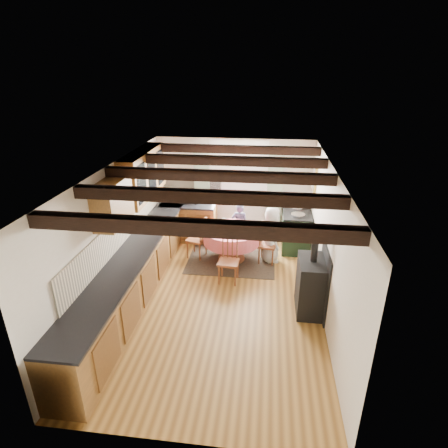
# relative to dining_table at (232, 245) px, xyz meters

# --- Properties ---
(floor) EXTENTS (3.60, 5.50, 0.00)m
(floor) POSITION_rel_dining_table_xyz_m (-0.08, -1.51, -0.36)
(floor) COLOR #AB7A34
(floor) RESTS_ON ground
(ceiling) EXTENTS (3.60, 5.50, 0.00)m
(ceiling) POSITION_rel_dining_table_xyz_m (-0.08, -1.51, 2.04)
(ceiling) COLOR white
(ceiling) RESTS_ON ground
(wall_back) EXTENTS (3.60, 0.00, 2.40)m
(wall_back) POSITION_rel_dining_table_xyz_m (-0.08, 1.24, 0.84)
(wall_back) COLOR silver
(wall_back) RESTS_ON ground
(wall_front) EXTENTS (3.60, 0.00, 2.40)m
(wall_front) POSITION_rel_dining_table_xyz_m (-0.08, -4.26, 0.84)
(wall_front) COLOR silver
(wall_front) RESTS_ON ground
(wall_left) EXTENTS (0.00, 5.50, 2.40)m
(wall_left) POSITION_rel_dining_table_xyz_m (-1.88, -1.51, 0.84)
(wall_left) COLOR silver
(wall_left) RESTS_ON ground
(wall_right) EXTENTS (0.00, 5.50, 2.40)m
(wall_right) POSITION_rel_dining_table_xyz_m (1.72, -1.51, 0.84)
(wall_right) COLOR silver
(wall_right) RESTS_ON ground
(beam_a) EXTENTS (3.60, 0.16, 0.16)m
(beam_a) POSITION_rel_dining_table_xyz_m (-0.08, -3.51, 1.95)
(beam_a) COLOR black
(beam_a) RESTS_ON ceiling
(beam_b) EXTENTS (3.60, 0.16, 0.16)m
(beam_b) POSITION_rel_dining_table_xyz_m (-0.08, -2.51, 1.95)
(beam_b) COLOR black
(beam_b) RESTS_ON ceiling
(beam_c) EXTENTS (3.60, 0.16, 0.16)m
(beam_c) POSITION_rel_dining_table_xyz_m (-0.08, -1.51, 1.95)
(beam_c) COLOR black
(beam_c) RESTS_ON ceiling
(beam_d) EXTENTS (3.60, 0.16, 0.16)m
(beam_d) POSITION_rel_dining_table_xyz_m (-0.08, -0.51, 1.95)
(beam_d) COLOR black
(beam_d) RESTS_ON ceiling
(beam_e) EXTENTS (3.60, 0.16, 0.16)m
(beam_e) POSITION_rel_dining_table_xyz_m (-0.08, 0.49, 1.95)
(beam_e) COLOR black
(beam_e) RESTS_ON ceiling
(splash_left) EXTENTS (0.02, 4.50, 0.55)m
(splash_left) POSITION_rel_dining_table_xyz_m (-1.86, -1.21, 0.84)
(splash_left) COLOR beige
(splash_left) RESTS_ON wall_left
(splash_back) EXTENTS (1.40, 0.02, 0.55)m
(splash_back) POSITION_rel_dining_table_xyz_m (-1.08, 1.22, 0.84)
(splash_back) COLOR beige
(splash_back) RESTS_ON wall_back
(base_cabinet_left) EXTENTS (0.60, 5.30, 0.88)m
(base_cabinet_left) POSITION_rel_dining_table_xyz_m (-1.58, -1.51, 0.08)
(base_cabinet_left) COLOR #935D28
(base_cabinet_left) RESTS_ON floor
(base_cabinet_back) EXTENTS (1.30, 0.60, 0.88)m
(base_cabinet_back) POSITION_rel_dining_table_xyz_m (-1.13, 0.94, 0.08)
(base_cabinet_back) COLOR #935D28
(base_cabinet_back) RESTS_ON floor
(worktop_left) EXTENTS (0.64, 5.30, 0.04)m
(worktop_left) POSITION_rel_dining_table_xyz_m (-1.56, -1.51, 0.54)
(worktop_left) COLOR black
(worktop_left) RESTS_ON base_cabinet_left
(worktop_back) EXTENTS (1.30, 0.64, 0.04)m
(worktop_back) POSITION_rel_dining_table_xyz_m (-1.13, 0.92, 0.54)
(worktop_back) COLOR black
(worktop_back) RESTS_ON base_cabinet_back
(wall_cabinet_glass) EXTENTS (0.34, 1.80, 0.90)m
(wall_cabinet_glass) POSITION_rel_dining_table_xyz_m (-1.71, -0.31, 1.59)
(wall_cabinet_glass) COLOR #935D28
(wall_cabinet_glass) RESTS_ON wall_left
(wall_cabinet_solid) EXTENTS (0.34, 0.90, 0.70)m
(wall_cabinet_solid) POSITION_rel_dining_table_xyz_m (-1.71, -1.81, 1.54)
(wall_cabinet_solid) COLOR #935D28
(wall_cabinet_solid) RESTS_ON wall_left
(window_frame) EXTENTS (1.34, 0.03, 1.54)m
(window_frame) POSITION_rel_dining_table_xyz_m (0.02, 1.22, 1.24)
(window_frame) COLOR white
(window_frame) RESTS_ON wall_back
(window_pane) EXTENTS (1.20, 0.01, 1.40)m
(window_pane) POSITION_rel_dining_table_xyz_m (0.02, 1.23, 1.24)
(window_pane) COLOR white
(window_pane) RESTS_ON wall_back
(curtain_left) EXTENTS (0.35, 0.10, 2.10)m
(curtain_left) POSITION_rel_dining_table_xyz_m (-0.83, 1.14, 0.74)
(curtain_left) COLOR #9EAC99
(curtain_left) RESTS_ON wall_back
(curtain_right) EXTENTS (0.35, 0.10, 2.10)m
(curtain_right) POSITION_rel_dining_table_xyz_m (0.87, 1.14, 0.74)
(curtain_right) COLOR #9EAC99
(curtain_right) RESTS_ON wall_back
(curtain_rod) EXTENTS (2.00, 0.03, 0.03)m
(curtain_rod) POSITION_rel_dining_table_xyz_m (0.02, 1.14, 1.84)
(curtain_rod) COLOR black
(curtain_rod) RESTS_ON wall_back
(wall_picture) EXTENTS (0.04, 0.50, 0.60)m
(wall_picture) POSITION_rel_dining_table_xyz_m (1.69, 0.79, 1.34)
(wall_picture) COLOR gold
(wall_picture) RESTS_ON wall_right
(wall_plate) EXTENTS (0.30, 0.02, 0.30)m
(wall_plate) POSITION_rel_dining_table_xyz_m (0.97, 1.21, 1.34)
(wall_plate) COLOR silver
(wall_plate) RESTS_ON wall_back
(rug) EXTENTS (1.86, 1.45, 0.01)m
(rug) POSITION_rel_dining_table_xyz_m (-0.00, 0.00, -0.36)
(rug) COLOR black
(rug) RESTS_ON floor
(dining_table) EXTENTS (1.20, 1.20, 0.72)m
(dining_table) POSITION_rel_dining_table_xyz_m (0.00, 0.00, 0.00)
(dining_table) COLOR #D7444E
(dining_table) RESTS_ON floor
(chair_near) EXTENTS (0.42, 0.43, 0.91)m
(chair_near) POSITION_rel_dining_table_xyz_m (0.03, -0.86, 0.09)
(chair_near) COLOR brown
(chair_near) RESTS_ON floor
(chair_left) EXTENTS (0.50, 0.48, 0.90)m
(chair_left) POSITION_rel_dining_table_xyz_m (-0.77, 0.07, 0.09)
(chair_left) COLOR brown
(chair_left) RESTS_ON floor
(chair_right) EXTENTS (0.46, 0.44, 0.89)m
(chair_right) POSITION_rel_dining_table_xyz_m (0.76, 0.00, 0.08)
(chair_right) COLOR brown
(chair_right) RESTS_ON floor
(aga_range) EXTENTS (0.63, 0.98, 0.90)m
(aga_range) POSITION_rel_dining_table_xyz_m (1.39, 0.76, 0.09)
(aga_range) COLOR black
(aga_range) RESTS_ON floor
(cast_iron_stove) EXTENTS (0.45, 0.75, 1.49)m
(cast_iron_stove) POSITION_rel_dining_table_xyz_m (1.50, -1.60, 0.38)
(cast_iron_stove) COLOR black
(cast_iron_stove) RESTS_ON floor
(child_far) EXTENTS (0.38, 0.26, 1.04)m
(child_far) POSITION_rel_dining_table_xyz_m (0.11, 0.72, 0.16)
(child_far) COLOR #2E2F44
(child_far) RESTS_ON floor
(child_right) EXTENTS (0.53, 0.67, 1.22)m
(child_right) POSITION_rel_dining_table_xyz_m (0.83, 0.08, 0.25)
(child_right) COLOR silver
(child_right) RESTS_ON floor
(bowl_a) EXTENTS (0.28, 0.28, 0.05)m
(bowl_a) POSITION_rel_dining_table_xyz_m (0.04, -0.03, 0.39)
(bowl_a) COLOR silver
(bowl_a) RESTS_ON dining_table
(bowl_b) EXTENTS (0.27, 0.27, 0.06)m
(bowl_b) POSITION_rel_dining_table_xyz_m (0.36, 0.04, 0.39)
(bowl_b) COLOR silver
(bowl_b) RESTS_ON dining_table
(cup) EXTENTS (0.12, 0.12, 0.09)m
(cup) POSITION_rel_dining_table_xyz_m (-0.20, 0.37, 0.41)
(cup) COLOR silver
(cup) RESTS_ON dining_table
(canister_tall) EXTENTS (0.14, 0.14, 0.23)m
(canister_tall) POSITION_rel_dining_table_xyz_m (-1.28, 0.94, 0.68)
(canister_tall) COLOR #262628
(canister_tall) RESTS_ON worktop_back
(canister_wide) EXTENTS (0.16, 0.16, 0.18)m
(canister_wide) POSITION_rel_dining_table_xyz_m (-1.17, 0.93, 0.65)
(canister_wide) COLOR #262628
(canister_wide) RESTS_ON worktop_back
(canister_slim) EXTENTS (0.10, 0.10, 0.27)m
(canister_slim) POSITION_rel_dining_table_xyz_m (-0.93, 0.90, 0.69)
(canister_slim) COLOR #262628
(canister_slim) RESTS_ON worktop_back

